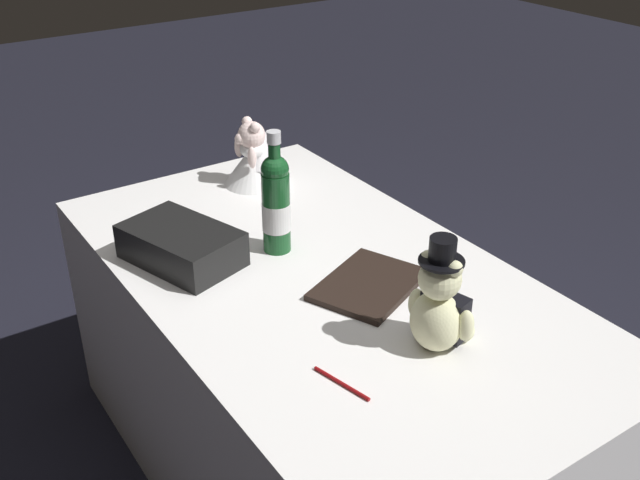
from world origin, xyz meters
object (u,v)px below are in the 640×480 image
object	(u,v)px
teddy_bear_groom	(440,306)
champagne_bottle	(276,202)
teddy_bear_bride	(256,156)
guestbook	(369,285)
signing_pen	(340,382)
gift_case_black	(181,245)

from	to	relation	value
teddy_bear_groom	champagne_bottle	size ratio (longest dim) A/B	0.81
teddy_bear_bride	guestbook	size ratio (longest dim) A/B	0.82
teddy_bear_bride	signing_pen	distance (m)	1.04
champagne_bottle	gift_case_black	bearing A→B (deg)	70.22
champagne_bottle	signing_pen	xyz separation A→B (m)	(-0.56, 0.19, -0.14)
champagne_bottle	gift_case_black	size ratio (longest dim) A/B	0.97
teddy_bear_bride	gift_case_black	distance (m)	0.53
gift_case_black	guestbook	world-z (taller)	gift_case_black
champagne_bottle	guestbook	world-z (taller)	champagne_bottle
teddy_bear_groom	champagne_bottle	bearing A→B (deg)	7.02
guestbook	gift_case_black	bearing A→B (deg)	17.70
champagne_bottle	signing_pen	bearing A→B (deg)	161.56
teddy_bear_groom	signing_pen	bearing A→B (deg)	87.65
teddy_bear_bride	signing_pen	xyz separation A→B (m)	(-0.97, 0.36, -0.09)
guestbook	signing_pen	bearing A→B (deg)	110.48
teddy_bear_bride	gift_case_black	xyz separation A→B (m)	(-0.33, 0.42, -0.04)
teddy_bear_groom	guestbook	size ratio (longest dim) A/B	0.99
teddy_bear_groom	teddy_bear_bride	size ratio (longest dim) A/B	1.20
signing_pen	teddy_bear_bride	bearing A→B (deg)	-20.36
teddy_bear_groom	gift_case_black	world-z (taller)	teddy_bear_groom
signing_pen	guestbook	distance (m)	0.38
champagne_bottle	signing_pen	size ratio (longest dim) A/B	2.23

